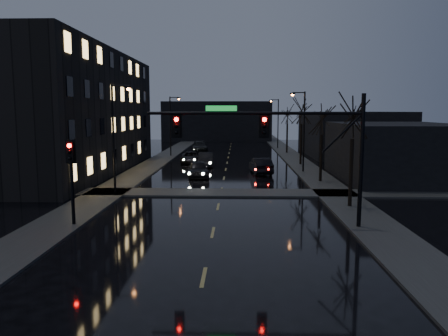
# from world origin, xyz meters

# --- Properties ---
(ground) EXTENTS (160.00, 160.00, 0.00)m
(ground) POSITION_xyz_m (0.00, 0.00, 0.00)
(ground) COLOR black
(ground) RESTS_ON ground
(sidewalk_left) EXTENTS (3.00, 140.00, 0.12)m
(sidewalk_left) POSITION_xyz_m (-8.50, 35.00, 0.06)
(sidewalk_left) COLOR #2D2D2B
(sidewalk_left) RESTS_ON ground
(sidewalk_right) EXTENTS (3.00, 140.00, 0.12)m
(sidewalk_right) POSITION_xyz_m (8.50, 35.00, 0.06)
(sidewalk_right) COLOR #2D2D2B
(sidewalk_right) RESTS_ON ground
(sidewalk_cross) EXTENTS (40.00, 3.00, 0.12)m
(sidewalk_cross) POSITION_xyz_m (0.00, 18.50, 0.06)
(sidewalk_cross) COLOR #2D2D2B
(sidewalk_cross) RESTS_ON ground
(apartment_block) EXTENTS (12.00, 30.00, 12.00)m
(apartment_block) POSITION_xyz_m (-16.50, 30.00, 6.00)
(apartment_block) COLOR black
(apartment_block) RESTS_ON ground
(commercial_right_near) EXTENTS (10.00, 14.00, 5.00)m
(commercial_right_near) POSITION_xyz_m (15.50, 26.00, 2.50)
(commercial_right_near) COLOR black
(commercial_right_near) RESTS_ON ground
(commercial_right_far) EXTENTS (12.00, 18.00, 6.00)m
(commercial_right_far) POSITION_xyz_m (17.00, 48.00, 3.00)
(commercial_right_far) COLOR black
(commercial_right_far) RESTS_ON ground
(far_block) EXTENTS (22.00, 10.00, 8.00)m
(far_block) POSITION_xyz_m (-3.00, 78.00, 4.00)
(far_block) COLOR black
(far_block) RESTS_ON ground
(signal_mast) EXTENTS (11.11, 0.41, 7.00)m
(signal_mast) POSITION_xyz_m (3.85, 9.00, 4.87)
(signal_mast) COLOR black
(signal_mast) RESTS_ON ground
(signal_pole_left) EXTENTS (0.35, 0.41, 4.53)m
(signal_pole_left) POSITION_xyz_m (-7.50, 8.99, 3.01)
(signal_pole_left) COLOR black
(signal_pole_left) RESTS_ON ground
(tree_near) EXTENTS (3.52, 3.52, 8.08)m
(tree_near) POSITION_xyz_m (8.40, 14.00, 6.22)
(tree_near) COLOR black
(tree_near) RESTS_ON ground
(tree_mid_a) EXTENTS (3.30, 3.30, 7.58)m
(tree_mid_a) POSITION_xyz_m (8.40, 24.00, 5.83)
(tree_mid_a) COLOR black
(tree_mid_a) RESTS_ON ground
(tree_mid_b) EXTENTS (3.74, 3.74, 8.59)m
(tree_mid_b) POSITION_xyz_m (8.40, 36.00, 6.61)
(tree_mid_b) COLOR black
(tree_mid_b) RESTS_ON ground
(tree_far) EXTENTS (3.43, 3.43, 7.88)m
(tree_far) POSITION_xyz_m (8.40, 50.00, 6.06)
(tree_far) COLOR black
(tree_far) RESTS_ON ground
(streetlight_l_near) EXTENTS (1.53, 0.28, 8.00)m
(streetlight_l_near) POSITION_xyz_m (-7.58, 18.00, 4.77)
(streetlight_l_near) COLOR black
(streetlight_l_near) RESTS_ON ground
(streetlight_l_far) EXTENTS (1.53, 0.28, 8.00)m
(streetlight_l_far) POSITION_xyz_m (-7.58, 45.00, 4.77)
(streetlight_l_far) COLOR black
(streetlight_l_far) RESTS_ON ground
(streetlight_r_mid) EXTENTS (1.53, 0.28, 8.00)m
(streetlight_r_mid) POSITION_xyz_m (7.58, 30.00, 4.77)
(streetlight_r_mid) COLOR black
(streetlight_r_mid) RESTS_ON ground
(streetlight_r_far) EXTENTS (1.53, 0.28, 8.00)m
(streetlight_r_far) POSITION_xyz_m (7.58, 58.00, 4.77)
(streetlight_r_far) COLOR black
(streetlight_r_far) RESTS_ON ground
(oncoming_car_a) EXTENTS (2.43, 4.82, 1.57)m
(oncoming_car_a) POSITION_xyz_m (-2.40, 26.51, 0.79)
(oncoming_car_a) COLOR black
(oncoming_car_a) RESTS_ON ground
(oncoming_car_b) EXTENTS (1.80, 4.62, 1.50)m
(oncoming_car_b) POSITION_xyz_m (-2.27, 34.43, 0.75)
(oncoming_car_b) COLOR black
(oncoming_car_b) RESTS_ON ground
(oncoming_car_c) EXTENTS (2.55, 5.02, 1.36)m
(oncoming_car_c) POSITION_xyz_m (-4.24, 37.41, 0.68)
(oncoming_car_c) COLOR black
(oncoming_car_c) RESTS_ON ground
(oncoming_car_d) EXTENTS (3.00, 5.87, 1.63)m
(oncoming_car_d) POSITION_xyz_m (-4.47, 51.66, 0.82)
(oncoming_car_d) COLOR black
(oncoming_car_d) RESTS_ON ground
(lead_car) EXTENTS (2.29, 4.94, 1.57)m
(lead_car) POSITION_xyz_m (3.52, 29.07, 0.78)
(lead_car) COLOR black
(lead_car) RESTS_ON ground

